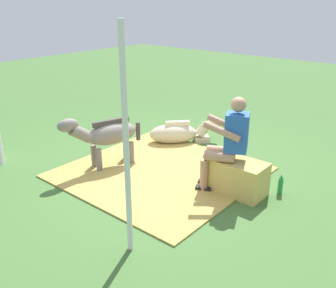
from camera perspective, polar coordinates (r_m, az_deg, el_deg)
The scene contains 8 objects.
ground_plane at distance 5.95m, azimuth -0.40°, elevation -3.94°, with size 24.00×24.00×0.00m, color #426B33.
hay_patch at distance 5.85m, azimuth -1.21°, elevation -4.26°, with size 2.69×2.62×0.02m, color tan.
hay_bale at distance 5.29m, azimuth 10.36°, elevation -4.87°, with size 0.79×0.44×0.47m, color tan.
person_seated at distance 5.12m, azimuth 8.98°, elevation 0.54°, with size 0.72×0.58×1.35m.
pony_standing at distance 5.94m, azimuth -9.29°, elevation 1.39°, with size 0.60×1.31×0.90m.
pony_lying at distance 6.99m, azimuth 1.60°, elevation 1.68°, with size 1.11×1.16×0.42m.
soda_bottle at distance 5.43m, azimuth 16.64°, elevation -5.90°, with size 0.07×0.07×0.29m.
tent_pole_left at distance 3.68m, azimuth -6.33°, elevation -0.44°, with size 0.06×0.06×2.38m, color silver.
Camera 1 is at (-3.48, 4.10, 2.55)m, focal length 40.31 mm.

